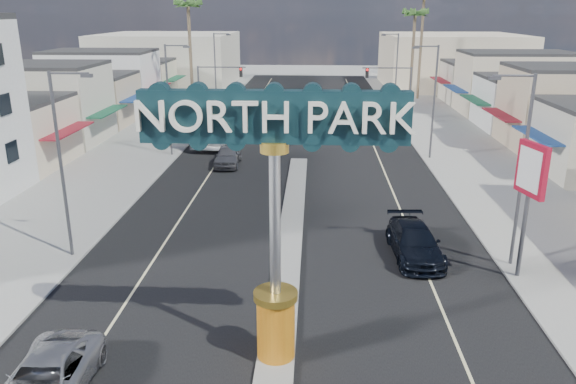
# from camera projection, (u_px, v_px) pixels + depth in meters

# --- Properties ---
(ground) EXTENTS (160.00, 160.00, 0.00)m
(ground) POSITION_uv_depth(u_px,v_px,m) (299.00, 157.00, 46.13)
(ground) COLOR gray
(ground) RESTS_ON ground
(road) EXTENTS (20.00, 120.00, 0.01)m
(road) POSITION_uv_depth(u_px,v_px,m) (299.00, 157.00, 46.13)
(road) COLOR black
(road) RESTS_ON ground
(median_island) EXTENTS (1.30, 30.00, 0.16)m
(median_island) POSITION_uv_depth(u_px,v_px,m) (291.00, 229.00, 30.92)
(median_island) COLOR gray
(median_island) RESTS_ON ground
(sidewalk_left) EXTENTS (8.00, 120.00, 0.12)m
(sidewalk_left) POSITION_uv_depth(u_px,v_px,m) (132.00, 155.00, 46.76)
(sidewalk_left) COLOR gray
(sidewalk_left) RESTS_ON ground
(sidewalk_right) EXTENTS (8.00, 120.00, 0.12)m
(sidewalk_right) POSITION_uv_depth(u_px,v_px,m) (472.00, 159.00, 45.47)
(sidewalk_right) COLOR gray
(sidewalk_right) RESTS_ON ground
(storefront_row_left) EXTENTS (12.00, 42.00, 6.00)m
(storefront_row_left) POSITION_uv_depth(u_px,v_px,m) (74.00, 96.00, 58.65)
(storefront_row_left) COLOR beige
(storefront_row_left) RESTS_ON ground
(storefront_row_right) EXTENTS (12.00, 42.00, 6.00)m
(storefront_row_right) POSITION_uv_depth(u_px,v_px,m) (541.00, 99.00, 56.44)
(storefront_row_right) COLOR #B7B29E
(storefront_row_right) RESTS_ON ground
(backdrop_far_left) EXTENTS (20.00, 20.00, 8.00)m
(backdrop_far_left) POSITION_uv_depth(u_px,v_px,m) (169.00, 60.00, 88.64)
(backdrop_far_left) COLOR #B7B29E
(backdrop_far_left) RESTS_ON ground
(backdrop_far_right) EXTENTS (20.00, 20.00, 8.00)m
(backdrop_far_right) POSITION_uv_depth(u_px,v_px,m) (450.00, 61.00, 86.61)
(backdrop_far_right) COLOR beige
(backdrop_far_right) RESTS_ON ground
(gateway_sign) EXTENTS (8.20, 1.50, 9.15)m
(gateway_sign) POSITION_uv_depth(u_px,v_px,m) (275.00, 198.00, 17.69)
(gateway_sign) COLOR orange
(gateway_sign) RESTS_ON median_island
(traffic_signal_left) EXTENTS (5.09, 0.45, 6.00)m
(traffic_signal_left) POSITION_uv_depth(u_px,v_px,m) (216.00, 83.00, 58.52)
(traffic_signal_left) COLOR #47474C
(traffic_signal_left) RESTS_ON ground
(traffic_signal_right) EXTENTS (5.09, 0.45, 6.00)m
(traffic_signal_right) POSITION_uv_depth(u_px,v_px,m) (393.00, 84.00, 57.67)
(traffic_signal_right) COLOR #47474C
(traffic_signal_right) RESTS_ON ground
(streetlight_l_near) EXTENTS (2.03, 0.22, 9.00)m
(streetlight_l_near) POSITION_uv_depth(u_px,v_px,m) (63.00, 157.00, 26.05)
(streetlight_l_near) COLOR #47474C
(streetlight_l_near) RESTS_ON ground
(streetlight_l_mid) EXTENTS (2.03, 0.22, 9.00)m
(streetlight_l_mid) POSITION_uv_depth(u_px,v_px,m) (170.00, 95.00, 45.04)
(streetlight_l_mid) COLOR #47474C
(streetlight_l_mid) RESTS_ON ground
(streetlight_l_far) EXTENTS (2.03, 0.22, 9.00)m
(streetlight_l_far) POSITION_uv_depth(u_px,v_px,m) (217.00, 68.00, 65.93)
(streetlight_l_far) COLOR #47474C
(streetlight_l_far) RESTS_ON ground
(streetlight_r_near) EXTENTS (2.03, 0.22, 9.00)m
(streetlight_r_near) POSITION_uv_depth(u_px,v_px,m) (520.00, 163.00, 25.09)
(streetlight_r_near) COLOR #47474C
(streetlight_r_near) RESTS_ON ground
(streetlight_r_mid) EXTENTS (2.03, 0.22, 9.00)m
(streetlight_r_mid) POSITION_uv_depth(u_px,v_px,m) (432.00, 97.00, 44.08)
(streetlight_r_mid) COLOR #47474C
(streetlight_r_mid) RESTS_ON ground
(streetlight_r_far) EXTENTS (2.03, 0.22, 9.00)m
(streetlight_r_far) POSITION_uv_depth(u_px,v_px,m) (395.00, 68.00, 64.97)
(streetlight_r_far) COLOR #47474C
(streetlight_r_far) RESTS_ON ground
(palm_left_far) EXTENTS (2.60, 2.60, 13.10)m
(palm_left_far) POSITION_uv_depth(u_px,v_px,m) (188.00, 10.00, 62.16)
(palm_left_far) COLOR brown
(palm_left_far) RESTS_ON ground
(palm_right_mid) EXTENTS (2.60, 2.60, 12.10)m
(palm_right_mid) POSITION_uv_depth(u_px,v_px,m) (415.00, 18.00, 66.94)
(palm_right_mid) COLOR brown
(palm_right_mid) RESTS_ON ground
(palm_right_far) EXTENTS (2.60, 2.60, 14.10)m
(palm_right_far) POSITION_uv_depth(u_px,v_px,m) (424.00, 3.00, 71.99)
(palm_right_far) COLOR brown
(palm_right_far) RESTS_ON ground
(suv_left) EXTENTS (2.54, 5.20, 1.42)m
(suv_left) POSITION_uv_depth(u_px,v_px,m) (46.00, 380.00, 17.28)
(suv_left) COLOR #B2B2B7
(suv_left) RESTS_ON ground
(suv_right) EXTENTS (2.47, 5.48, 1.56)m
(suv_right) POSITION_uv_depth(u_px,v_px,m) (415.00, 242.00, 27.39)
(suv_right) COLOR black
(suv_right) RESTS_ON ground
(car_parked_left) EXTENTS (2.02, 4.70, 1.58)m
(car_parked_left) POSITION_uv_depth(u_px,v_px,m) (228.00, 155.00, 43.62)
(car_parked_left) COLOR #5A5B5F
(car_parked_left) RESTS_ON ground
(city_bus) EXTENTS (4.40, 13.21, 3.61)m
(city_bus) POSITION_uv_depth(u_px,v_px,m) (227.00, 119.00, 52.36)
(city_bus) COLOR white
(city_bus) RESTS_ON ground
(bank_pylon_sign) EXTENTS (0.69, 1.92, 6.14)m
(bank_pylon_sign) POSITION_uv_depth(u_px,v_px,m) (531.00, 177.00, 23.98)
(bank_pylon_sign) COLOR #47474C
(bank_pylon_sign) RESTS_ON sidewalk_right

